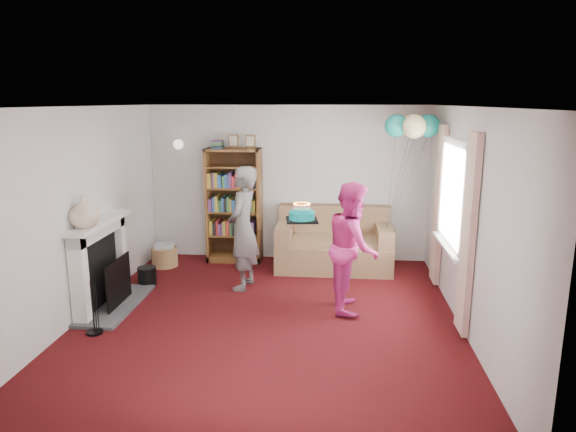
# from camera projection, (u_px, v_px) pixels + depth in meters

# --- Properties ---
(ground) EXTENTS (5.00, 5.00, 0.00)m
(ground) POSITION_uv_depth(u_px,v_px,m) (269.00, 319.00, 6.17)
(ground) COLOR black
(ground) RESTS_ON ground
(wall_back) EXTENTS (4.50, 0.02, 2.50)m
(wall_back) POSITION_uv_depth(u_px,v_px,m) (288.00, 183.00, 8.33)
(wall_back) COLOR silver
(wall_back) RESTS_ON ground
(wall_left) EXTENTS (0.02, 5.00, 2.50)m
(wall_left) POSITION_uv_depth(u_px,v_px,m) (79.00, 214.00, 6.10)
(wall_left) COLOR silver
(wall_left) RESTS_ON ground
(wall_right) EXTENTS (0.02, 5.00, 2.50)m
(wall_right) POSITION_uv_depth(u_px,v_px,m) (469.00, 222.00, 5.69)
(wall_right) COLOR silver
(wall_right) RESTS_ON ground
(ceiling) EXTENTS (4.50, 5.00, 0.01)m
(ceiling) POSITION_uv_depth(u_px,v_px,m) (267.00, 106.00, 5.62)
(ceiling) COLOR white
(ceiling) RESTS_ON wall_back
(fireplace) EXTENTS (0.55, 1.80, 1.12)m
(fireplace) POSITION_uv_depth(u_px,v_px,m) (105.00, 268.00, 6.43)
(fireplace) COLOR #3F3F42
(fireplace) RESTS_ON ground
(window_bay) EXTENTS (0.14, 2.02, 2.20)m
(window_bay) POSITION_uv_depth(u_px,v_px,m) (452.00, 214.00, 6.29)
(window_bay) COLOR white
(window_bay) RESTS_ON ground
(wall_sconce) EXTENTS (0.16, 0.23, 0.16)m
(wall_sconce) POSITION_uv_depth(u_px,v_px,m) (178.00, 144.00, 8.21)
(wall_sconce) COLOR gold
(wall_sconce) RESTS_ON ground
(bookcase) EXTENTS (0.87, 0.42, 2.04)m
(bookcase) POSITION_uv_depth(u_px,v_px,m) (234.00, 206.00, 8.28)
(bookcase) COLOR #472B14
(bookcase) RESTS_ON ground
(sofa) EXTENTS (1.77, 0.94, 0.94)m
(sofa) POSITION_uv_depth(u_px,v_px,m) (334.00, 245.00, 8.04)
(sofa) COLOR olive
(sofa) RESTS_ON ground
(wicker_basket) EXTENTS (0.41, 0.41, 0.36)m
(wicker_basket) POSITION_uv_depth(u_px,v_px,m) (165.00, 256.00, 8.11)
(wicker_basket) COLOR olive
(wicker_basket) RESTS_ON ground
(person_striped) EXTENTS (0.49, 0.67, 1.71)m
(person_striped) POSITION_uv_depth(u_px,v_px,m) (243.00, 228.00, 7.02)
(person_striped) COLOR black
(person_striped) RESTS_ON ground
(person_magenta) EXTENTS (0.62, 0.79, 1.61)m
(person_magenta) POSITION_uv_depth(u_px,v_px,m) (353.00, 247.00, 6.32)
(person_magenta) COLOR #D0297D
(person_magenta) RESTS_ON ground
(birthday_cake) EXTENTS (0.39, 0.39, 0.22)m
(birthday_cake) POSITION_uv_depth(u_px,v_px,m) (302.00, 215.00, 6.38)
(birthday_cake) COLOR black
(birthday_cake) RESTS_ON ground
(balloons) EXTENTS (0.76, 0.76, 1.71)m
(balloons) POSITION_uv_depth(u_px,v_px,m) (412.00, 126.00, 7.15)
(balloons) COLOR #3F3F3F
(balloons) RESTS_ON ground
(mantel_vase) EXTENTS (0.39, 0.39, 0.38)m
(mantel_vase) POSITION_uv_depth(u_px,v_px,m) (84.00, 211.00, 5.93)
(mantel_vase) COLOR beige
(mantel_vase) RESTS_ON fireplace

